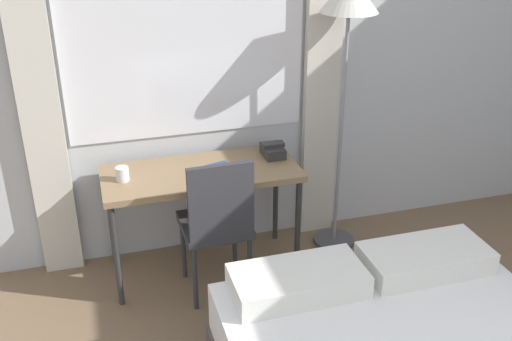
% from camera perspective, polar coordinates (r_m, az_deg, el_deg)
% --- Properties ---
extents(wall_back_with_window, '(5.52, 0.13, 2.70)m').
position_cam_1_polar(wall_back_with_window, '(3.90, -0.90, 11.21)').
color(wall_back_with_window, silver).
rests_on(wall_back_with_window, ground_plane).
extents(desk, '(1.21, 0.53, 0.73)m').
position_cam_1_polar(desk, '(3.74, -5.25, -0.86)').
color(desk, '#937551').
rests_on(desk, ground_plane).
extents(desk_chair, '(0.41, 0.41, 0.94)m').
position_cam_1_polar(desk_chair, '(3.55, -3.72, -4.69)').
color(desk_chair, '#333338').
rests_on(desk_chair, ground_plane).
extents(standing_lamp, '(0.36, 0.36, 1.85)m').
position_cam_1_polar(standing_lamp, '(3.77, 8.77, 13.95)').
color(standing_lamp, '#4C4C51').
rests_on(standing_lamp, ground_plane).
extents(telephone, '(0.14, 0.19, 0.09)m').
position_cam_1_polar(telephone, '(3.88, 1.62, 1.94)').
color(telephone, '#2D2D2D').
rests_on(telephone, desk).
extents(book, '(0.25, 0.20, 0.02)m').
position_cam_1_polar(book, '(3.68, -3.89, 0.04)').
color(book, navy).
rests_on(book, desk).
extents(mug, '(0.08, 0.08, 0.09)m').
position_cam_1_polar(mug, '(3.64, -12.61, -0.32)').
color(mug, white).
rests_on(mug, desk).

